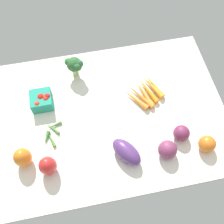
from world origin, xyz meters
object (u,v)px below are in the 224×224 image
red_onion_center (168,150)px  berry_basket (42,100)px  eggplant (127,152)px  broccoli_head (74,65)px  carrot_bunch (145,92)px  heirloom_tomato_orange (207,144)px  okra_pile (51,133)px  bell_pepper_orange (23,158)px  red_onion_near_basket (182,133)px  bell_pepper_red (48,166)px

red_onion_center → berry_basket: (49.35, -34.44, -0.43)cm
berry_basket → eggplant: bearing=135.5°
red_onion_center → broccoli_head: broccoli_head is taller
carrot_bunch → eggplant: 32.45cm
carrot_bunch → eggplant: (15.68, 28.30, 2.42)cm
heirloom_tomato_orange → broccoli_head: broccoli_head is taller
heirloom_tomato_orange → carrot_bunch: heirloom_tomato_orange is taller
red_onion_center → heirloom_tomato_orange: bearing=177.7°
okra_pile → berry_basket: (2.00, -15.71, 2.78)cm
carrot_bunch → broccoli_head: broccoli_head is taller
berry_basket → bell_pepper_orange: bearing=70.3°
red_onion_near_basket → carrot_bunch: bearing=-69.1°
red_onion_center → okra_pile: 51.02cm
bell_pepper_red → eggplant: (-32.30, 0.04, -1.28)cm
broccoli_head → berry_basket: bearing=38.4°
bell_pepper_red → heirloom_tomato_orange: bearing=177.2°
red_onion_center → eggplant: red_onion_center is taller
heirloom_tomato_orange → berry_basket: (66.51, -35.12, -0.09)cm
heirloom_tomato_orange → bell_pepper_red: bell_pepper_red is taller
heirloom_tomato_orange → berry_basket: same height
okra_pile → eggplant: eggplant is taller
carrot_bunch → broccoli_head: bearing=-29.6°
heirloom_tomato_orange → bell_pepper_orange: 76.51cm
heirloom_tomato_orange → bell_pepper_orange: bell_pepper_orange is taller
red_onion_center → red_onion_near_basket: red_onion_center is taller
heirloom_tomato_orange → broccoli_head: bearing=-44.9°
berry_basket → bell_pepper_red: (-0.20, 31.93, 1.47)cm
okra_pile → bell_pepper_red: bearing=83.7°
bell_pepper_red → berry_basket: bearing=-89.6°
carrot_bunch → bell_pepper_orange: bearing=21.6°
eggplant → okra_pile: bearing=27.9°
berry_basket → bell_pepper_red: bell_pepper_red is taller
heirloom_tomato_orange → bell_pepper_red: 66.41cm
broccoli_head → bell_pepper_orange: bearing=56.3°
heirloom_tomato_orange → bell_pepper_red: size_ratio=0.73×
carrot_bunch → berry_basket: 48.37cm
bell_pepper_red → red_onion_near_basket: bearing=-176.3°
heirloom_tomato_orange → carrot_bunch: size_ratio=0.37×
heirloom_tomato_orange → broccoli_head: size_ratio=0.65×
berry_basket → eggplant: (-32.50, 31.97, 0.18)cm
red_onion_near_basket → berry_basket: size_ratio=0.74×
broccoli_head → eggplant: 48.36cm
carrot_bunch → berry_basket: size_ratio=2.04×
heirloom_tomato_orange → berry_basket: size_ratio=0.76×
okra_pile → berry_basket: bearing=-82.7°
bell_pepper_orange → broccoli_head: (-26.90, -40.27, 2.61)cm
broccoli_head → heirloom_tomato_orange: bearing=135.1°
carrot_bunch → berry_basket: berry_basket is taller
bell_pepper_orange → eggplant: bell_pepper_orange is taller
bell_pepper_orange → bell_pepper_red: size_ratio=1.00×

